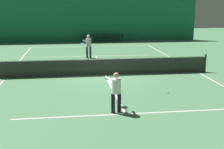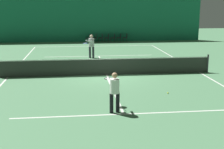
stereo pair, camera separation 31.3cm
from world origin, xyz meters
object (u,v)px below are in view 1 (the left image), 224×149
at_px(player_near, 116,89).
at_px(player_far, 88,45).
at_px(tennis_ball, 168,93).
at_px(courtside_chair_1, 91,37).
at_px(courtside_chair_0, 85,37).
at_px(courtside_chair_6, 121,37).
at_px(courtside_chair_5, 115,37).
at_px(courtside_chair_2, 97,37).
at_px(tennis_net, 105,66).
at_px(courtside_chair_3, 103,37).
at_px(courtside_chair_4, 109,37).

bearing_deg(player_near, player_far, -6.75).
bearing_deg(tennis_ball, courtside_chair_1, 96.59).
distance_m(courtside_chair_0, tennis_ball, 19.16).
bearing_deg(courtside_chair_6, courtside_chair_5, -90.00).
distance_m(courtside_chair_0, courtside_chair_2, 1.28).
bearing_deg(tennis_net, courtside_chair_0, 91.66).
height_order(courtside_chair_5, tennis_ball, courtside_chair_5).
distance_m(courtside_chair_1, courtside_chair_6, 3.21).
distance_m(courtside_chair_3, courtside_chair_5, 1.28).
xyz_separation_m(courtside_chair_2, courtside_chair_6, (2.56, 0.00, 0.00)).
bearing_deg(player_far, courtside_chair_6, -174.69).
bearing_deg(player_near, courtside_chair_5, -16.54).
relative_size(courtside_chair_2, courtside_chair_5, 1.00).
relative_size(player_far, tennis_ball, 26.15).
relative_size(courtside_chair_1, courtside_chair_5, 1.00).
bearing_deg(courtside_chair_3, courtside_chair_2, -90.00).
relative_size(courtside_chair_4, tennis_ball, 12.73).
bearing_deg(courtside_chair_1, courtside_chair_5, 90.00).
bearing_deg(tennis_ball, courtside_chair_0, 98.49).
distance_m(courtside_chair_2, courtside_chair_5, 1.92).
relative_size(courtside_chair_6, tennis_ball, 12.73).
distance_m(courtside_chair_1, courtside_chair_4, 1.92).
height_order(player_far, courtside_chair_5, player_far).
distance_m(courtside_chair_3, tennis_ball, 18.97).
bearing_deg(courtside_chair_2, courtside_chair_4, 90.00).
bearing_deg(courtside_chair_6, courtside_chair_0, -90.00).
height_order(player_far, courtside_chair_3, player_far).
xyz_separation_m(tennis_net, courtside_chair_6, (3.41, 14.94, -0.03)).
height_order(player_near, tennis_ball, player_near).
distance_m(courtside_chair_0, courtside_chair_3, 1.92).
xyz_separation_m(player_far, courtside_chair_5, (3.38, 9.37, -0.52)).
bearing_deg(courtside_chair_5, courtside_chair_1, -90.00).
distance_m(player_far, courtside_chair_0, 9.39).
bearing_deg(courtside_chair_4, tennis_net, -8.11).
bearing_deg(courtside_chair_3, tennis_net, -5.69).
relative_size(courtside_chair_3, courtside_chair_6, 1.00).
height_order(courtside_chair_1, courtside_chair_5, same).
height_order(tennis_net, courtside_chair_2, tennis_net).
distance_m(courtside_chair_1, courtside_chair_5, 2.56).
xyz_separation_m(tennis_net, courtside_chair_0, (-0.43, 14.94, -0.03)).
bearing_deg(player_far, courtside_chair_1, -156.44).
bearing_deg(courtside_chair_0, courtside_chair_2, 90.00).
bearing_deg(courtside_chair_6, courtside_chair_3, -90.00).
relative_size(courtside_chair_2, courtside_chair_4, 1.00).
xyz_separation_m(courtside_chair_2, courtside_chair_5, (1.92, 0.00, 0.00)).
distance_m(player_near, courtside_chair_0, 21.09).
bearing_deg(player_near, tennis_net, -11.15).
height_order(tennis_net, courtside_chair_5, tennis_net).
xyz_separation_m(courtside_chair_1, courtside_chair_5, (2.56, 0.00, 0.00)).
bearing_deg(courtside_chair_3, player_near, -4.89).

